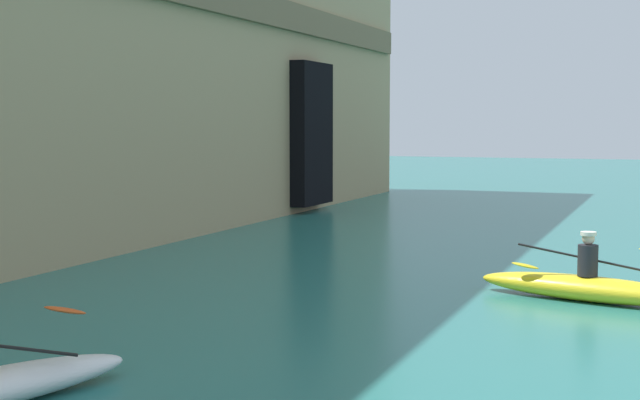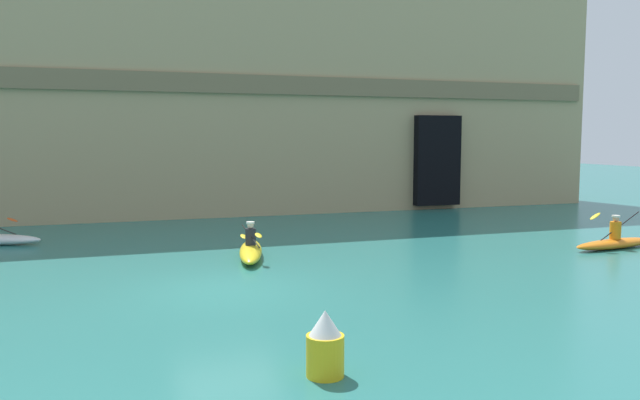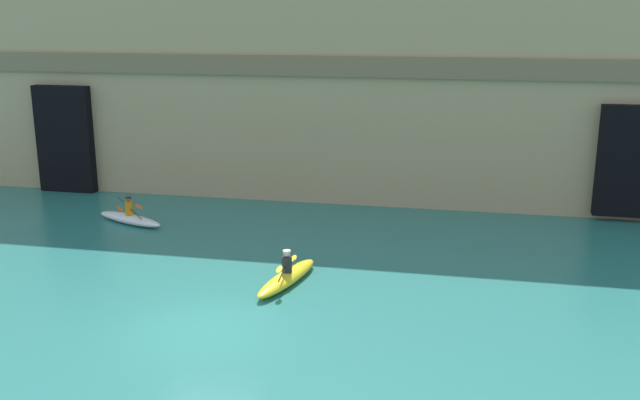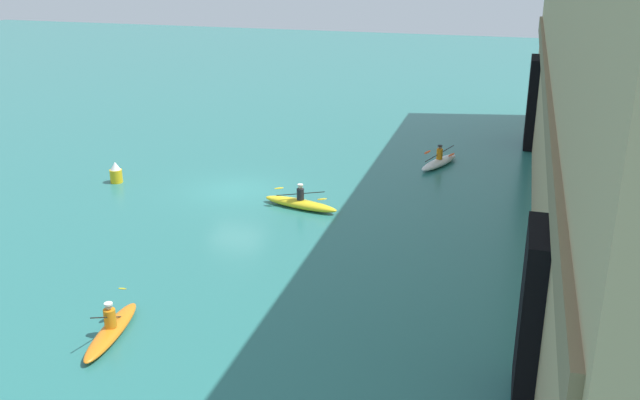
{
  "view_description": "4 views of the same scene",
  "coord_description": "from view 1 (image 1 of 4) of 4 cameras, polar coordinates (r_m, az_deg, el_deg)",
  "views": [
    {
      "loc": [
        -13.14,
        2.39,
        2.82
      ],
      "look_at": [
        1.24,
        8.13,
        1.48
      ],
      "focal_mm": 50.0,
      "sensor_mm": 36.0,
      "label": 1
    },
    {
      "loc": [
        -2.6,
        -14.68,
        3.64
      ],
      "look_at": [
        4.32,
        5.79,
        1.46
      ],
      "focal_mm": 35.0,
      "sensor_mm": 36.0,
      "label": 2
    },
    {
      "loc": [
        6.65,
        -16.62,
        8.24
      ],
      "look_at": [
        2.17,
        4.84,
        2.45
      ],
      "focal_mm": 40.0,
      "sensor_mm": 36.0,
      "label": 3
    },
    {
      "loc": [
        29.14,
        12.31,
        11.11
      ],
      "look_at": [
        3.67,
        5.15,
        1.35
      ],
      "focal_mm": 40.0,
      "sensor_mm": 36.0,
      "label": 4
    }
  ],
  "objects": [
    {
      "name": "kayak_yellow",
      "position": [
        14.8,
        16.73,
        -5.31
      ],
      "size": [
        1.47,
        3.63,
        1.11
      ],
      "rotation": [
        0.0,
        0.0,
        4.48
      ],
      "color": "yellow",
      "rests_on": "ground"
    }
  ]
}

